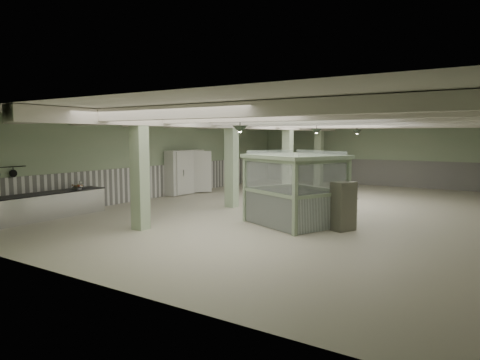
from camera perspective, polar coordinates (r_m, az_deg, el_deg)
The scene contains 30 objects.
floor at distance 17.06m, azimuth 7.78°, elevation -3.85°, with size 20.00×20.00×0.00m, color beige.
ceiling at distance 16.83m, azimuth 7.95°, elevation 8.32°, with size 14.00×20.00×0.02m, color silver.
wall_back at distance 26.24m, azimuth 17.20°, elevation 3.27°, with size 14.00×0.02×3.60m, color #9FB08D.
wall_front at distance 8.91m, azimuth -20.65°, elevation -1.34°, with size 14.00×0.02×3.60m, color #9FB08D.
wall_left at distance 20.81m, azimuth -9.89°, elevation 2.84°, with size 0.02×20.00×3.60m, color #9FB08D.
wainscot_left at distance 20.87m, azimuth -9.79°, elevation -0.04°, with size 0.05×19.90×1.50m, color white.
wainscot_back at distance 26.28m, azimuth 17.12°, elevation 0.98°, with size 13.90×0.05×1.50m, color white.
girder at distance 18.03m, azimuth 0.66°, elevation 7.50°, with size 0.45×19.90×0.40m, color silver.
beam_a at distance 10.54m, azimuth -9.85°, elevation 8.83°, with size 13.90×0.35×0.32m, color silver.
beam_b at distance 12.49m, azimuth -1.94°, elevation 8.43°, with size 13.90×0.35×0.32m, color silver.
beam_c at distance 14.60m, azimuth 3.74°, elevation 8.04°, with size 13.90×0.35×0.32m, color silver.
beam_d at distance 16.83m, azimuth 7.94°, elevation 7.70°, with size 13.90×0.35×0.32m, color silver.
beam_e at distance 19.12m, azimuth 11.14°, elevation 7.42°, with size 13.90×0.35×0.32m, color silver.
beam_f at distance 21.46m, azimuth 13.65°, elevation 7.18°, with size 13.90×0.35×0.32m, color silver.
beam_g at distance 23.83m, azimuth 15.67°, elevation 6.98°, with size 13.90×0.35×0.32m, color silver.
column_a at distance 13.38m, azimuth -13.22°, elevation 1.16°, with size 0.42×0.42×3.60m, color #ADC69F.
column_b at distance 17.22m, azimuth -1.13°, elevation 2.32°, with size 0.42×0.42×3.60m, color #ADC69F.
column_c at distance 21.53m, azimuth 6.37°, elevation 2.99°, with size 0.42×0.42×3.60m, color #ADC69F.
column_d at distance 25.17m, azimuth 10.46°, elevation 3.33°, with size 0.42×0.42×3.60m, color #ADC69F.
hook_rail at distance 16.03m, azimuth -28.50°, elevation 1.53°, with size 0.02×0.02×1.20m, color black.
pendant_front at distance 12.19m, azimuth 0.00°, elevation 6.75°, with size 0.44×0.44×0.22m, color #2C392A.
pendant_mid at distance 17.07m, azimuth 10.17°, elevation 6.40°, with size 0.44×0.44×0.22m, color #2C392A.
pendant_back at distance 21.77m, azimuth 15.32°, elevation 6.14°, with size 0.44×0.44×0.22m, color #2C392A.
prep_counter at distance 16.14m, azimuth -25.72°, elevation -3.28°, with size 0.91×5.23×0.91m.
pitcher_far at distance 16.87m, azimuth -20.51°, elevation -0.66°, with size 0.21×0.24×0.31m, color silver, non-canonical shape.
veg_colander at distance 16.84m, azimuth -20.91°, elevation -0.90°, with size 0.41×0.41×0.19m, color #45464B, non-canonical shape.
skillet_far at distance 16.07m, azimuth -27.98°, elevation 0.78°, with size 0.25×0.25×0.03m, color black.
walkin_cooler at distance 21.35m, azimuth -7.28°, elevation 1.02°, with size 1.05×2.36×2.16m.
guard_booth at distance 13.91m, azimuth 7.35°, elevation 0.57°, with size 3.57×3.36×2.39m.
filing_cabinet at distance 13.37m, azimuth 13.60°, elevation -3.41°, with size 0.48×0.69×1.49m, color #656554.
Camera 1 is at (7.14, -15.23, 2.85)m, focal length 32.00 mm.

